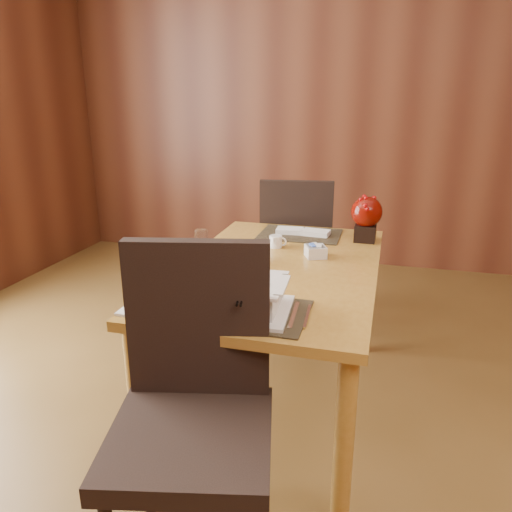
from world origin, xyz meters
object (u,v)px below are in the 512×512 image
(sugar_caddy, at_px, (316,252))
(far_chair, at_px, (296,245))
(coffee_cup, at_px, (240,253))
(water_glass, at_px, (202,245))
(soup_setting, at_px, (248,297))
(bread_plate, at_px, (144,309))
(berry_decor, at_px, (366,216))
(dining_table, at_px, (278,285))
(near_chair, at_px, (194,392))
(creamer_jug, at_px, (276,241))

(sugar_caddy, xyz_separation_m, far_chair, (-0.24, 0.77, -0.21))
(coffee_cup, relative_size, water_glass, 1.02)
(soup_setting, distance_m, sugar_caddy, 0.73)
(coffee_cup, bearing_deg, bread_plate, -105.43)
(berry_decor, bearing_deg, soup_setting, -108.30)
(berry_decor, relative_size, far_chair, 0.24)
(dining_table, bearing_deg, berry_decor, 55.02)
(far_chair, bearing_deg, berry_decor, 128.24)
(coffee_cup, relative_size, near_chair, 0.14)
(dining_table, height_order, creamer_jug, creamer_jug)
(far_chair, bearing_deg, near_chair, 81.63)
(water_glass, relative_size, near_chair, 0.14)
(sugar_caddy, bearing_deg, near_chair, -102.31)
(soup_setting, height_order, sugar_caddy, soup_setting)
(dining_table, xyz_separation_m, berry_decor, (0.36, 0.52, 0.24))
(coffee_cup, distance_m, near_chair, 0.91)
(coffee_cup, bearing_deg, sugar_caddy, 23.59)
(creamer_jug, height_order, far_chair, far_chair)
(soup_setting, height_order, near_chair, near_chair)
(water_glass, bearing_deg, soup_setting, -53.91)
(sugar_caddy, distance_m, berry_decor, 0.43)
(coffee_cup, relative_size, sugar_caddy, 1.64)
(near_chair, height_order, far_chair, near_chair)
(creamer_jug, relative_size, berry_decor, 0.35)
(water_glass, xyz_separation_m, bread_plate, (0.00, -0.60, -0.07))
(berry_decor, bearing_deg, dining_table, -124.98)
(coffee_cup, bearing_deg, near_chair, -82.77)
(water_glass, xyz_separation_m, near_chair, (0.29, -0.84, -0.22))
(sugar_caddy, bearing_deg, coffee_cup, -156.41)
(berry_decor, distance_m, far_chair, 0.70)
(water_glass, bearing_deg, far_chair, 74.13)
(bread_plate, bearing_deg, water_glass, 90.00)
(dining_table, xyz_separation_m, bread_plate, (-0.37, -0.62, 0.10))
(coffee_cup, bearing_deg, water_glass, -165.08)
(dining_table, distance_m, berry_decor, 0.67)
(near_chair, distance_m, far_chair, 1.81)
(water_glass, height_order, berry_decor, berry_decor)
(sugar_caddy, bearing_deg, far_chair, 107.27)
(dining_table, xyz_separation_m, creamer_jug, (-0.08, 0.28, 0.13))
(creamer_jug, relative_size, far_chair, 0.08)
(coffee_cup, height_order, berry_decor, berry_decor)
(water_glass, distance_m, berry_decor, 0.91)
(dining_table, bearing_deg, far_chair, 95.74)
(soup_setting, distance_m, near_chair, 0.39)
(bread_plate, bearing_deg, far_chair, 80.02)
(soup_setting, height_order, bread_plate, soup_setting)
(soup_setting, relative_size, coffee_cup, 2.09)
(creamer_jug, height_order, sugar_caddy, creamer_jug)
(water_glass, distance_m, far_chair, 1.04)
(near_chair, bearing_deg, coffee_cup, 84.58)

